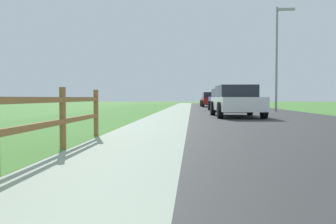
# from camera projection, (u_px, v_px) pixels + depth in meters

# --- Properties ---
(ground_plane) EXTENTS (120.00, 120.00, 0.00)m
(ground_plane) POSITION_uv_depth(u_px,v_px,m) (190.00, 111.00, 24.70)
(ground_plane) COLOR #4B8736
(road_asphalt) EXTENTS (7.00, 66.00, 0.01)m
(road_asphalt) POSITION_uv_depth(u_px,v_px,m) (239.00, 110.00, 26.47)
(road_asphalt) COLOR #363636
(road_asphalt) RESTS_ON ground
(curb_concrete) EXTENTS (6.00, 66.00, 0.01)m
(curb_concrete) POSITION_uv_depth(u_px,v_px,m) (149.00, 110.00, 26.90)
(curb_concrete) COLOR #9EAE96
(curb_concrete) RESTS_ON ground
(grass_verge) EXTENTS (5.00, 66.00, 0.00)m
(grass_verge) POSITION_uv_depth(u_px,v_px,m) (129.00, 110.00, 27.00)
(grass_verge) COLOR #4B8736
(grass_verge) RESTS_ON ground
(parked_suv_white) EXTENTS (2.27, 4.86, 1.47)m
(parked_suv_white) POSITION_uv_depth(u_px,v_px,m) (236.00, 101.00, 17.16)
(parked_suv_white) COLOR white
(parked_suv_white) RESTS_ON ground
(parked_car_blue) EXTENTS (2.17, 4.41, 1.49)m
(parked_car_blue) POSITION_uv_depth(u_px,v_px,m) (225.00, 100.00, 24.62)
(parked_car_blue) COLOR navy
(parked_car_blue) RESTS_ON ground
(parked_car_red) EXTENTS (2.11, 4.58, 1.42)m
(parked_car_red) POSITION_uv_depth(u_px,v_px,m) (211.00, 100.00, 35.63)
(parked_car_red) COLOR maroon
(parked_car_red) RESTS_ON ground
(parked_car_black) EXTENTS (2.30, 4.63, 1.48)m
(parked_car_black) POSITION_uv_depth(u_px,v_px,m) (214.00, 99.00, 44.88)
(parked_car_black) COLOR black
(parked_car_black) RESTS_ON ground
(street_lamp) EXTENTS (1.17, 0.20, 6.69)m
(street_lamp) POSITION_uv_depth(u_px,v_px,m) (278.00, 50.00, 23.57)
(street_lamp) COLOR gray
(street_lamp) RESTS_ON ground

